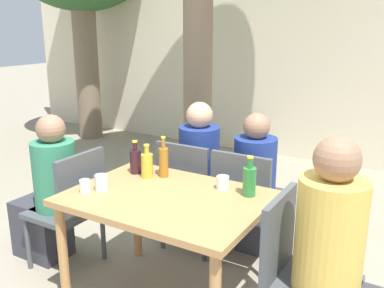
% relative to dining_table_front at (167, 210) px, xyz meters
% --- Properties ---
extents(cafe_building_wall, '(10.00, 0.08, 2.80)m').
position_rel_dining_table_front_xyz_m(cafe_building_wall, '(0.00, 3.52, 0.75)').
color(cafe_building_wall, beige).
rests_on(cafe_building_wall, ground_plane).
extents(dining_table_front, '(1.18, 0.86, 0.74)m').
position_rel_dining_table_front_xyz_m(dining_table_front, '(0.00, 0.00, 0.00)').
color(dining_table_front, '#B27F4C').
rests_on(dining_table_front, ground_plane).
extents(patio_chair_0, '(0.44, 0.44, 0.89)m').
position_rel_dining_table_front_xyz_m(patio_chair_0, '(-0.82, 0.00, -0.15)').
color(patio_chair_0, '#474C51').
rests_on(patio_chair_0, ground_plane).
extents(patio_chair_1, '(0.44, 0.44, 0.89)m').
position_rel_dining_table_front_xyz_m(patio_chair_1, '(0.82, 0.00, -0.15)').
color(patio_chair_1, '#474C51').
rests_on(patio_chair_1, ground_plane).
extents(patio_chair_2, '(0.44, 0.44, 0.89)m').
position_rel_dining_table_front_xyz_m(patio_chair_2, '(-0.24, 0.66, -0.15)').
color(patio_chair_2, '#474C51').
rests_on(patio_chair_2, ground_plane).
extents(patio_chair_3, '(0.44, 0.44, 0.89)m').
position_rel_dining_table_front_xyz_m(patio_chair_3, '(0.24, 0.66, -0.15)').
color(patio_chair_3, '#474C51').
rests_on(patio_chair_3, ground_plane).
extents(person_seated_0, '(0.55, 0.31, 1.14)m').
position_rel_dining_table_front_xyz_m(person_seated_0, '(-1.06, -0.00, -0.15)').
color(person_seated_0, '#383842').
rests_on(person_seated_0, ground_plane).
extents(person_seated_1, '(0.57, 0.34, 1.24)m').
position_rel_dining_table_front_xyz_m(person_seated_1, '(1.05, -0.00, -0.09)').
color(person_seated_1, '#383842').
rests_on(person_seated_1, ground_plane).
extents(person_seated_2, '(0.32, 0.56, 1.17)m').
position_rel_dining_table_front_xyz_m(person_seated_2, '(-0.24, 0.90, -0.13)').
color(person_seated_2, '#383842').
rests_on(person_seated_2, ground_plane).
extents(person_seated_3, '(0.31, 0.56, 1.13)m').
position_rel_dining_table_front_xyz_m(person_seated_3, '(0.24, 0.90, -0.15)').
color(person_seated_3, '#383842').
rests_on(person_seated_3, ground_plane).
extents(green_bottle_0, '(0.08, 0.08, 0.25)m').
position_rel_dining_table_front_xyz_m(green_bottle_0, '(0.43, 0.25, 0.19)').
color(green_bottle_0, '#287A38').
rests_on(green_bottle_0, dining_table_front).
extents(wine_bottle_1, '(0.08, 0.08, 0.23)m').
position_rel_dining_table_front_xyz_m(wine_bottle_1, '(-0.41, 0.23, 0.18)').
color(wine_bottle_1, '#331923').
rests_on(wine_bottle_1, dining_table_front).
extents(amber_bottle_2, '(0.06, 0.06, 0.28)m').
position_rel_dining_table_front_xyz_m(amber_bottle_2, '(-0.20, 0.27, 0.20)').
color(amber_bottle_2, '#9E661E').
rests_on(amber_bottle_2, dining_table_front).
extents(oil_cruet_3, '(0.08, 0.08, 0.23)m').
position_rel_dining_table_front_xyz_m(oil_cruet_3, '(-0.29, 0.20, 0.18)').
color(oil_cruet_3, gold).
rests_on(oil_cruet_3, dining_table_front).
extents(drinking_glass_0, '(0.07, 0.07, 0.08)m').
position_rel_dining_table_front_xyz_m(drinking_glass_0, '(-0.46, -0.21, 0.13)').
color(drinking_glass_0, white).
rests_on(drinking_glass_0, dining_table_front).
extents(drinking_glass_1, '(0.08, 0.08, 0.08)m').
position_rel_dining_table_front_xyz_m(drinking_glass_1, '(0.24, 0.27, 0.14)').
color(drinking_glass_1, white).
rests_on(drinking_glass_1, dining_table_front).
extents(drinking_glass_2, '(0.08, 0.08, 0.10)m').
position_rel_dining_table_front_xyz_m(drinking_glass_2, '(-0.40, -0.13, 0.14)').
color(drinking_glass_2, silver).
rests_on(drinking_glass_2, dining_table_front).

